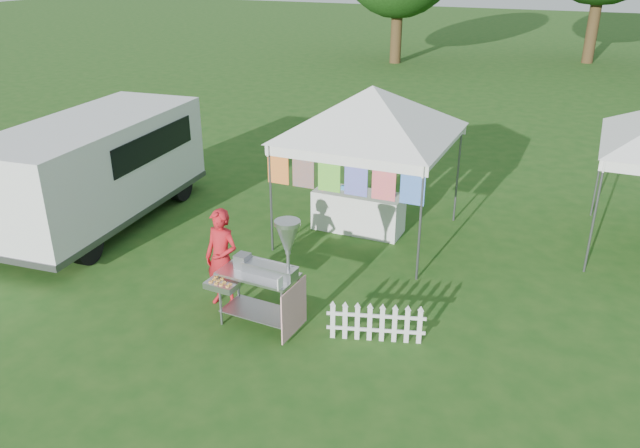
% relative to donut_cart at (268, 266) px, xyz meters
% --- Properties ---
extents(ground, '(120.00, 120.00, 0.00)m').
position_rel_donut_cart_xyz_m(ground, '(0.17, 0.33, -1.07)').
color(ground, '#1F4E16').
rests_on(ground, ground).
extents(canopy_main, '(4.24, 4.24, 3.45)m').
position_rel_donut_cart_xyz_m(canopy_main, '(0.17, 3.82, 1.92)').
color(canopy_main, '#59595E').
rests_on(canopy_main, ground).
extents(donut_cart, '(1.34, 0.85, 1.82)m').
position_rel_donut_cart_xyz_m(donut_cart, '(0.00, 0.00, 0.00)').
color(donut_cart, gray).
rests_on(donut_cart, ground).
extents(vendor, '(0.64, 0.46, 1.64)m').
position_rel_donut_cart_xyz_m(vendor, '(-1.02, 0.34, -0.25)').
color(vendor, red).
rests_on(vendor, ground).
extents(cargo_van, '(2.62, 5.45, 2.19)m').
position_rel_donut_cart_xyz_m(cargo_van, '(-5.16, 2.26, 0.11)').
color(cargo_van, white).
rests_on(cargo_van, ground).
extents(picket_fence, '(1.38, 0.46, 0.56)m').
position_rel_donut_cart_xyz_m(picket_fence, '(1.56, 0.34, -0.78)').
color(picket_fence, white).
rests_on(picket_fence, ground).
extents(display_table, '(1.80, 0.70, 0.82)m').
position_rel_donut_cart_xyz_m(display_table, '(-0.09, 3.95, -0.66)').
color(display_table, white).
rests_on(display_table, ground).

